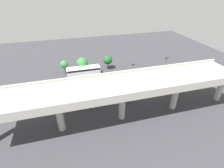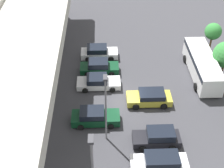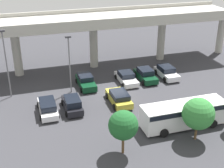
% 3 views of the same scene
% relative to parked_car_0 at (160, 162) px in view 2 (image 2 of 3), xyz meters
% --- Properties ---
extents(ground_plane, '(94.48, 94.48, 0.00)m').
position_rel_parked_car_0_xyz_m(ground_plane, '(8.46, 2.03, -0.73)').
color(ground_plane, '#38383D').
extents(highway_overpass, '(45.28, 7.71, 8.05)m').
position_rel_parked_car_0_xyz_m(highway_overpass, '(8.46, 12.19, 5.87)').
color(highway_overpass, '#ADAAA0').
rests_on(highway_overpass, ground_plane).
extents(parked_car_0, '(2.07, 4.88, 1.50)m').
position_rel_parked_car_0_xyz_m(parked_car_0, '(0.00, 0.00, 0.00)').
color(parked_car_0, silver).
rests_on(parked_car_0, ground_plane).
extents(parked_car_1, '(2.02, 4.35, 1.64)m').
position_rel_parked_car_0_xyz_m(parked_car_1, '(2.72, -0.20, 0.04)').
color(parked_car_1, black).
rests_on(parked_car_1, ground_plane).
extents(parked_car_2, '(2.13, 4.72, 1.57)m').
position_rel_parked_car_0_xyz_m(parked_car_2, '(5.62, 5.56, -0.00)').
color(parked_car_2, '#0C381E').
rests_on(parked_car_2, ground_plane).
extents(parked_car_3, '(2.23, 4.69, 1.48)m').
position_rel_parked_car_0_xyz_m(parked_car_3, '(8.27, -0.19, -0.01)').
color(parked_car_3, gold).
rests_on(parked_car_3, ground_plane).
extents(parked_car_4, '(2.20, 4.85, 1.45)m').
position_rel_parked_car_0_xyz_m(parked_car_4, '(11.14, 5.22, -0.06)').
color(parked_car_4, silver).
rests_on(parked_car_4, ground_plane).
extents(parked_car_5, '(2.14, 4.56, 1.63)m').
position_rel_parked_car_0_xyz_m(parked_car_5, '(13.90, 5.11, 0.03)').
color(parked_car_5, '#0C381E').
rests_on(parked_car_5, ground_plane).
extents(parked_car_6, '(2.17, 4.62, 1.59)m').
position_rel_parked_car_0_xyz_m(parked_car_6, '(17.10, 5.15, 0.02)').
color(parked_car_6, silver).
rests_on(parked_car_6, ground_plane).
extents(shuttle_bus, '(8.90, 2.80, 2.53)m').
position_rel_parked_car_0_xyz_m(shuttle_bus, '(12.98, -6.87, 0.78)').
color(shuttle_bus, white).
rests_on(shuttle_bus, ground_plane).
extents(lamp_post_mid_lot, '(0.70, 0.35, 7.30)m').
position_rel_parked_car_0_xyz_m(lamp_post_mid_lot, '(3.46, 4.47, 3.59)').
color(lamp_post_mid_lot, slate).
rests_on(lamp_post_mid_lot, ground_plane).
extents(tree_front_far_right, '(2.11, 2.11, 4.11)m').
position_rel_parked_car_0_xyz_m(tree_front_far_right, '(17.83, -9.23, 2.30)').
color(tree_front_far_right, brown).
rests_on(tree_front_far_right, ground_plane).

